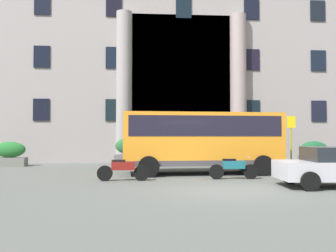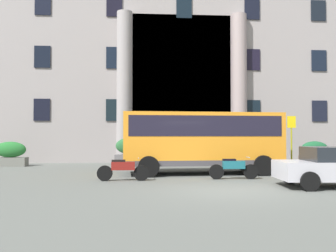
# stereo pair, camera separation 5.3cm
# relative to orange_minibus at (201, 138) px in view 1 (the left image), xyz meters

# --- Properties ---
(ground_plane) EXTENTS (80.00, 64.00, 0.12)m
(ground_plane) POSITION_rel_orange_minibus_xyz_m (0.04, -5.50, -1.73)
(ground_plane) COLOR #575A56
(office_building_facade) EXTENTS (34.81, 9.76, 15.72)m
(office_building_facade) POSITION_rel_orange_minibus_xyz_m (0.04, 11.97, 6.18)
(office_building_facade) COLOR gray
(office_building_facade) RESTS_ON ground_plane
(orange_minibus) EXTENTS (7.29, 3.05, 2.79)m
(orange_minibus) POSITION_rel_orange_minibus_xyz_m (0.00, 0.00, 0.00)
(orange_minibus) COLOR orange
(orange_minibus) RESTS_ON ground_plane
(bus_stop_sign) EXTENTS (0.44, 0.08, 2.77)m
(bus_stop_sign) POSITION_rel_orange_minibus_xyz_m (4.89, 1.46, 0.04)
(bus_stop_sign) COLOR #9C9B1C
(bus_stop_sign) RESTS_ON ground_plane
(hedge_planter_far_west) EXTENTS (2.06, 0.77, 1.69)m
(hedge_planter_far_west) POSITION_rel_orange_minibus_xyz_m (-3.32, 5.15, -0.85)
(hedge_planter_far_west) COLOR slate
(hedge_planter_far_west) RESTS_ON ground_plane
(hedge_planter_far_east) EXTENTS (1.72, 0.83, 1.43)m
(hedge_planter_far_east) POSITION_rel_orange_minibus_xyz_m (7.72, 4.87, -0.98)
(hedge_planter_far_east) COLOR #715E59
(hedge_planter_far_east) RESTS_ON ground_plane
(hedge_planter_west) EXTENTS (2.07, 0.71, 1.31)m
(hedge_planter_west) POSITION_rel_orange_minibus_xyz_m (4.50, 4.65, -1.04)
(hedge_planter_west) COLOR slate
(hedge_planter_west) RESTS_ON ground_plane
(hedge_planter_entrance_left) EXTENTS (1.88, 0.79, 1.42)m
(hedge_planter_entrance_left) POSITION_rel_orange_minibus_xyz_m (-10.37, 5.02, -0.98)
(hedge_planter_entrance_left) COLOR slate
(hedge_planter_entrance_left) RESTS_ON ground_plane
(scooter_by_planter) EXTENTS (2.00, 0.55, 0.89)m
(scooter_by_planter) POSITION_rel_orange_minibus_xyz_m (0.92, -2.26, -1.21)
(scooter_by_planter) COLOR black
(scooter_by_planter) RESTS_ON ground_plane
(motorcycle_far_end) EXTENTS (2.01, 0.55, 0.89)m
(motorcycle_far_end) POSITION_rel_orange_minibus_xyz_m (-3.50, -2.54, -1.21)
(motorcycle_far_end) COLOR black
(motorcycle_far_end) RESTS_ON ground_plane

